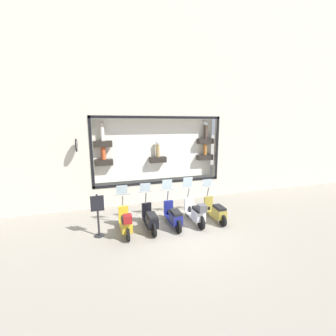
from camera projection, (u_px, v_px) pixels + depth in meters
The scene contains 8 objects.
ground_plane at pixel (185, 231), 8.36m from camera, with size 120.00×120.00×0.00m, color gray.
building_facade at pixel (158, 88), 10.62m from camera, with size 1.20×36.00×10.92m.
scooter_olive_0 at pixel (216, 211), 9.19m from camera, with size 1.79×0.60×1.56m.
scooter_white_1 at pixel (196, 212), 8.86m from camera, with size 1.81×0.61×1.72m.
scooter_navy_2 at pixel (173, 216), 8.65m from camera, with size 1.80×0.60×1.69m.
scooter_black_3 at pixel (150, 219), 8.38m from camera, with size 1.81×0.60×1.61m.
scooter_yellow_4 at pixel (126, 222), 8.03m from camera, with size 1.79×0.61×1.60m.
shop_sign_post at pixel (98, 214), 7.83m from camera, with size 0.36×0.45×1.55m.
Camera 1 is at (-7.17, 2.95, 3.96)m, focal length 24.00 mm.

